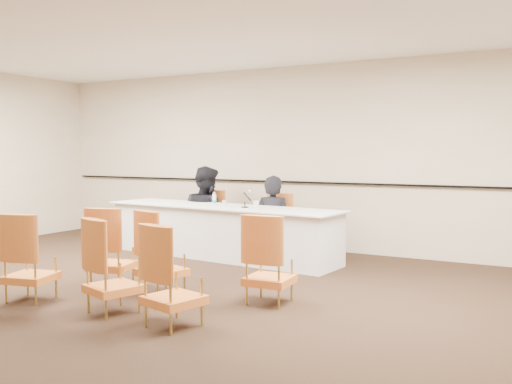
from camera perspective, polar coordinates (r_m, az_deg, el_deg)
floor at (r=6.23m, az=-11.66°, el=-10.89°), size 10.00×10.00×0.00m
ceiling at (r=6.18m, az=-12.07°, el=17.09°), size 10.00×10.00×0.00m
wall_back at (r=9.41m, az=4.40°, el=3.43°), size 10.00×0.04×3.00m
wall_rail at (r=9.39m, az=4.28°, el=0.99°), size 9.80×0.04×0.03m
panel_table at (r=8.68m, az=-3.55°, el=-3.96°), size 3.96×1.22×0.78m
panelist_main at (r=8.81m, az=1.73°, el=-3.72°), size 0.64×0.45×1.66m
panelist_main_chair at (r=8.80m, az=1.73°, el=-3.29°), size 0.54×0.54×0.95m
panelist_second at (r=9.57m, az=-4.95°, el=-2.79°), size 1.08×0.98×1.80m
panelist_second_chair at (r=9.57m, az=-4.95°, el=-2.71°), size 0.54×0.54×0.95m
papers at (r=8.26m, az=-0.51°, el=-1.61°), size 0.34×0.27×0.00m
microphone at (r=8.28m, az=-1.12°, el=-0.70°), size 0.10×0.19×0.26m
water_bottle at (r=8.70m, az=-4.19°, el=-0.68°), size 0.07×0.07×0.20m
drinking_glass at (r=8.45m, az=-3.18°, el=-1.16°), size 0.07×0.07×0.10m
coffee_cup at (r=8.10m, az=0.00°, el=-1.31°), size 0.09×0.09×0.12m
aud_chair_front_left at (r=6.98m, az=-14.21°, el=-5.33°), size 0.61×0.61×0.95m
aud_chair_front_mid at (r=6.51m, az=-9.41°, el=-5.92°), size 0.62×0.62×0.95m
aud_chair_front_right at (r=6.03m, az=1.37°, el=-6.67°), size 0.54×0.54×0.95m
aud_chair_back_left at (r=6.61m, az=-21.60°, el=-6.01°), size 0.61×0.61×0.95m
aud_chair_back_mid at (r=5.84m, az=-14.10°, el=-7.14°), size 0.63×0.63×0.95m
aud_chair_back_right at (r=5.29m, az=-8.25°, el=-8.23°), size 0.60×0.60×0.95m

